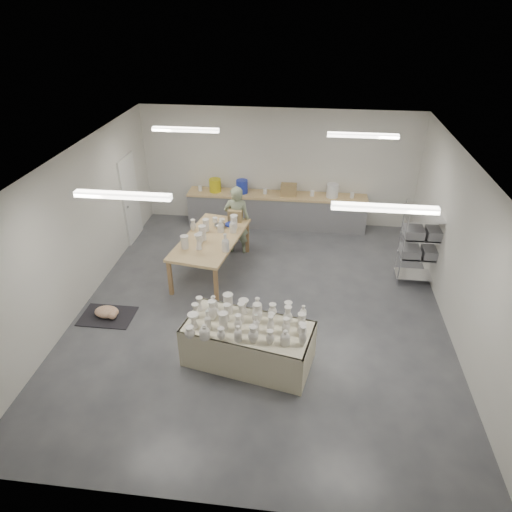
# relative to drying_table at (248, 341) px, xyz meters

# --- Properties ---
(room) EXTENTS (8.00, 8.02, 3.00)m
(room) POSITION_rel_drying_table_xyz_m (-0.05, 1.55, 1.63)
(room) COLOR #424449
(room) RESTS_ON ground
(back_counter) EXTENTS (4.60, 0.60, 1.24)m
(back_counter) POSITION_rel_drying_table_xyz_m (0.05, 5.14, 0.06)
(back_counter) COLOR tan
(back_counter) RESTS_ON ground
(wire_shelf) EXTENTS (0.88, 0.48, 1.80)m
(wire_shelf) POSITION_rel_drying_table_xyz_m (3.26, 2.86, 0.49)
(wire_shelf) COLOR silver
(wire_shelf) RESTS_ON ground
(drying_table) EXTENTS (2.24, 1.41, 1.10)m
(drying_table) POSITION_rel_drying_table_xyz_m (0.00, 0.00, 0.00)
(drying_table) COLOR olive
(drying_table) RESTS_ON ground
(work_table) EXTENTS (1.47, 2.41, 1.22)m
(work_table) POSITION_rel_drying_table_xyz_m (-1.12, 2.80, 0.43)
(work_table) COLOR tan
(work_table) RESTS_ON ground
(rug) EXTENTS (1.00, 0.70, 0.02)m
(rug) POSITION_rel_drying_table_xyz_m (-2.84, 0.86, -0.42)
(rug) COLOR black
(rug) RESTS_ON ground
(cat) EXTENTS (0.48, 0.36, 0.20)m
(cat) POSITION_rel_drying_table_xyz_m (-2.82, 0.84, -0.31)
(cat) COLOR white
(cat) RESTS_ON rug
(potter) EXTENTS (0.62, 0.42, 1.65)m
(potter) POSITION_rel_drying_table_xyz_m (-0.75, 3.68, 0.40)
(potter) COLOR gray
(potter) RESTS_ON ground
(red_stool) EXTENTS (0.48, 0.48, 0.36)m
(red_stool) POSITION_rel_drying_table_xyz_m (-0.75, 3.95, -0.11)
(red_stool) COLOR red
(red_stool) RESTS_ON ground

